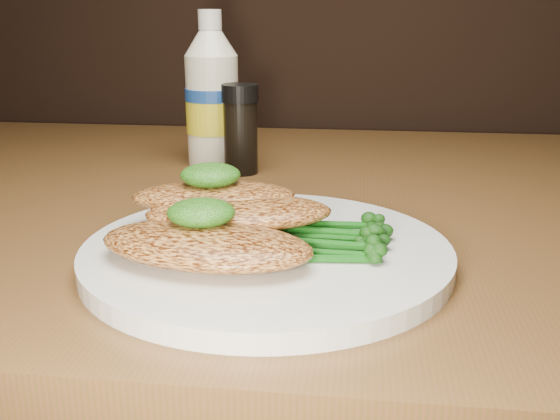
# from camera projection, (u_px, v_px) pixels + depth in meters

# --- Properties ---
(plate) EXTENTS (0.30, 0.30, 0.02)m
(plate) POSITION_uv_depth(u_px,v_px,m) (267.00, 253.00, 0.52)
(plate) COLOR white
(plate) RESTS_ON dining_table
(chicken_front) EXTENTS (0.18, 0.11, 0.03)m
(chicken_front) POSITION_uv_depth(u_px,v_px,m) (206.00, 245.00, 0.48)
(chicken_front) COLOR #C8833F
(chicken_front) RESTS_ON plate
(chicken_mid) EXTENTS (0.17, 0.11, 0.02)m
(chicken_mid) POSITION_uv_depth(u_px,v_px,m) (239.00, 213.00, 0.53)
(chicken_mid) COLOR #C8833F
(chicken_mid) RESTS_ON plate
(chicken_back) EXTENTS (0.15, 0.10, 0.02)m
(chicken_back) POSITION_uv_depth(u_px,v_px,m) (214.00, 196.00, 0.56)
(chicken_back) COLOR #C8833F
(chicken_back) RESTS_ON plate
(pesto_front) EXTENTS (0.05, 0.05, 0.02)m
(pesto_front) POSITION_uv_depth(u_px,v_px,m) (201.00, 213.00, 0.49)
(pesto_front) COLOR #113207
(pesto_front) RESTS_ON chicken_front
(pesto_back) EXTENTS (0.06, 0.05, 0.02)m
(pesto_back) POSITION_uv_depth(u_px,v_px,m) (210.00, 175.00, 0.55)
(pesto_back) COLOR #113207
(pesto_back) RESTS_ON chicken_back
(broccolini_bundle) EXTENTS (0.17, 0.15, 0.02)m
(broccolini_bundle) POSITION_uv_depth(u_px,v_px,m) (313.00, 233.00, 0.51)
(broccolini_bundle) COLOR #135512
(broccolini_bundle) RESTS_ON plate
(mayo_bottle) EXTENTS (0.09, 0.09, 0.20)m
(mayo_bottle) POSITION_uv_depth(u_px,v_px,m) (212.00, 89.00, 0.83)
(mayo_bottle) COLOR #F0EBCC
(mayo_bottle) RESTS_ON dining_table
(pepper_grinder) EXTENTS (0.06, 0.06, 0.11)m
(pepper_grinder) POSITION_uv_depth(u_px,v_px,m) (241.00, 129.00, 0.80)
(pepper_grinder) COLOR black
(pepper_grinder) RESTS_ON dining_table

